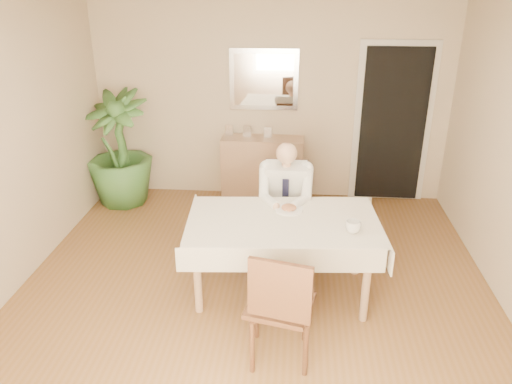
# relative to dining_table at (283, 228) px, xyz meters

# --- Properties ---
(room) EXTENTS (5.00, 5.02, 2.60)m
(room) POSITION_rel_dining_table_xyz_m (-0.26, -0.20, 0.63)
(room) COLOR brown
(room) RESTS_ON ground
(window) EXTENTS (1.34, 0.04, 1.44)m
(window) POSITION_rel_dining_table_xyz_m (-0.26, -2.67, 0.78)
(window) COLOR beige
(window) RESTS_ON room
(doorway) EXTENTS (0.96, 0.07, 2.10)m
(doorway) POSITION_rel_dining_table_xyz_m (1.29, 2.26, 0.33)
(doorway) COLOR beige
(doorway) RESTS_ON ground
(mirror) EXTENTS (0.86, 0.04, 0.76)m
(mirror) POSITION_rel_dining_table_xyz_m (-0.34, 2.27, 0.88)
(mirror) COLOR silver
(mirror) RESTS_ON room
(dining_table) EXTENTS (1.79, 1.15, 0.75)m
(dining_table) POSITION_rel_dining_table_xyz_m (0.00, 0.00, 0.00)
(dining_table) COLOR #9B7753
(dining_table) RESTS_ON ground
(chair_far) EXTENTS (0.46, 0.46, 0.96)m
(chair_far) POSITION_rel_dining_table_xyz_m (0.00, 0.89, -0.12)
(chair_far) COLOR #3C2412
(chair_far) RESTS_ON ground
(chair_near) EXTENTS (0.56, 0.56, 0.98)m
(chair_near) POSITION_rel_dining_table_xyz_m (0.01, -0.96, -0.11)
(chair_near) COLOR #3C2412
(chair_near) RESTS_ON ground
(seated_man) EXTENTS (0.48, 0.72, 1.24)m
(seated_man) POSITION_rel_dining_table_xyz_m (-0.00, 0.59, 0.02)
(seated_man) COLOR white
(seated_man) RESTS_ON ground
(plate) EXTENTS (0.26, 0.26, 0.02)m
(plate) POSITION_rel_dining_table_xyz_m (0.04, 0.20, 0.09)
(plate) COLOR white
(plate) RESTS_ON dining_table
(food) EXTENTS (0.14, 0.14, 0.06)m
(food) POSITION_rel_dining_table_xyz_m (0.04, 0.20, 0.11)
(food) COLOR #935A38
(food) RESTS_ON dining_table
(knife) EXTENTS (0.01, 0.13, 0.01)m
(knife) POSITION_rel_dining_table_xyz_m (0.08, 0.14, 0.11)
(knife) COLOR silver
(knife) RESTS_ON dining_table
(fork) EXTENTS (0.01, 0.13, 0.01)m
(fork) POSITION_rel_dining_table_xyz_m (0.00, 0.14, 0.11)
(fork) COLOR silver
(fork) RESTS_ON dining_table
(coffee_mug) EXTENTS (0.16, 0.16, 0.10)m
(coffee_mug) POSITION_rel_dining_table_xyz_m (0.60, -0.18, 0.14)
(coffee_mug) COLOR white
(coffee_mug) RESTS_ON dining_table
(sideboard) EXTENTS (1.06, 0.38, 0.84)m
(sideboard) POSITION_rel_dining_table_xyz_m (-0.34, 2.12, -0.25)
(sideboard) COLOR #9B7753
(sideboard) RESTS_ON ground
(photo_frame_left) EXTENTS (0.10, 0.02, 0.14)m
(photo_frame_left) POSITION_rel_dining_table_xyz_m (-0.78, 2.18, 0.24)
(photo_frame_left) COLOR silver
(photo_frame_left) RESTS_ON sideboard
(photo_frame_center) EXTENTS (0.10, 0.02, 0.14)m
(photo_frame_center) POSITION_rel_dining_table_xyz_m (-0.54, 2.15, 0.24)
(photo_frame_center) COLOR silver
(photo_frame_center) RESTS_ON sideboard
(photo_frame_right) EXTENTS (0.10, 0.02, 0.14)m
(photo_frame_right) POSITION_rel_dining_table_xyz_m (-0.27, 2.13, 0.24)
(photo_frame_right) COLOR silver
(photo_frame_right) RESTS_ON sideboard
(potted_palm) EXTENTS (1.01, 1.01, 1.47)m
(potted_palm) POSITION_rel_dining_table_xyz_m (-2.15, 1.85, 0.06)
(potted_palm) COLOR #305A25
(potted_palm) RESTS_ON ground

